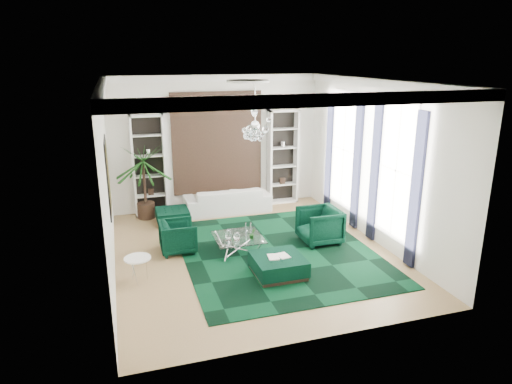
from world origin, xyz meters
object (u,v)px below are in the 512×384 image
object	(u,v)px
ottoman_front	(278,266)
ottoman_side	(173,216)
armchair_left	(178,237)
palm	(144,172)
coffee_table	(238,244)
side_table	(138,270)
sofa	(227,200)
armchair_right	(320,226)

from	to	relation	value
ottoman_front	ottoman_side	bearing A→B (deg)	114.29
armchair_left	palm	size ratio (longest dim) A/B	0.31
coffee_table	side_table	xyz separation A→B (m)	(-2.25, -0.80, 0.07)
ottoman_front	palm	world-z (taller)	palm
ottoman_front	sofa	bearing A→B (deg)	90.45
armchair_left	ottoman_side	distance (m)	1.91
armchair_right	coffee_table	xyz separation A→B (m)	(-1.99, 0.03, -0.24)
ottoman_side	palm	world-z (taller)	palm
coffee_table	side_table	distance (m)	2.39
sofa	palm	world-z (taller)	palm
ottoman_side	side_table	bearing A→B (deg)	-108.83
armchair_right	ottoman_front	size ratio (longest dim) A/B	0.93
ottoman_front	palm	distance (m)	5.00
coffee_table	side_table	size ratio (longest dim) A/B	2.05
armchair_right	coffee_table	size ratio (longest dim) A/B	0.87
coffee_table	palm	xyz separation A→B (m)	(-1.82, 2.95, 1.11)
armchair_right	ottoman_front	distance (m)	2.02
armchair_left	coffee_table	size ratio (longest dim) A/B	0.75
sofa	ottoman_front	xyz separation A→B (m)	(0.03, -4.16, -0.15)
palm	ottoman_front	bearing A→B (deg)	-61.98
sofa	ottoman_front	size ratio (longest dim) A/B	2.41
armchair_right	ottoman_side	bearing A→B (deg)	-126.52
ottoman_side	ottoman_front	world-z (taller)	ottoman_front
ottoman_front	side_table	xyz separation A→B (m)	(-2.72, 0.55, 0.05)
coffee_table	ottoman_front	bearing A→B (deg)	-70.74
palm	side_table	bearing A→B (deg)	-96.51
sofa	ottoman_front	distance (m)	4.17
armchair_right	side_table	size ratio (longest dim) A/B	1.79
armchair_left	side_table	xyz separation A→B (m)	(-0.95, -1.22, -0.11)
sofa	armchair_right	bearing A→B (deg)	118.59
armchair_right	palm	size ratio (longest dim) A/B	0.36
sofa	armchair_right	world-z (taller)	armchair_right
ottoman_side	ottoman_front	bearing A→B (deg)	-65.71
ottoman_side	palm	bearing A→B (deg)	134.98
side_table	palm	xyz separation A→B (m)	(0.43, 3.75, 1.05)
armchair_right	ottoman_front	bearing A→B (deg)	-48.99
coffee_table	ottoman_side	bearing A→B (deg)	117.05
side_table	armchair_left	bearing A→B (deg)	51.97
armchair_left	ottoman_side	world-z (taller)	armchair_left
armchair_right	side_table	xyz separation A→B (m)	(-4.24, -0.77, -0.17)
palm	ottoman_side	bearing A→B (deg)	-45.02
sofa	ottoman_side	world-z (taller)	sofa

